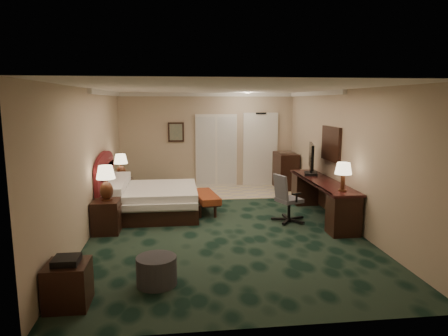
{
  "coord_description": "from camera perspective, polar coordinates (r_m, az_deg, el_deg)",
  "views": [
    {
      "loc": [
        -0.87,
        -7.72,
        2.46
      ],
      "look_at": [
        0.11,
        0.6,
        1.06
      ],
      "focal_mm": 32.0,
      "sensor_mm": 36.0,
      "label": 1
    }
  ],
  "objects": [
    {
      "name": "tile_patch",
      "position": [
        11.04,
        2.68,
        -3.36
      ],
      "size": [
        3.2,
        1.7,
        0.01
      ],
      "primitive_type": "cube",
      "color": "beige",
      "rests_on": "ground"
    },
    {
      "name": "desk_chair",
      "position": [
        8.34,
        9.31,
        -4.24
      ],
      "size": [
        0.74,
        0.72,
        1.0
      ],
      "primitive_type": null,
      "rotation": [
        0.0,
        0.0,
        0.37
      ],
      "color": "#4D4D5A",
      "rests_on": "ground"
    },
    {
      "name": "bed",
      "position": [
        8.9,
        -10.17,
        -4.67
      ],
      "size": [
        1.93,
        1.79,
        0.61
      ],
      "primitive_type": "cube",
      "color": "white",
      "rests_on": "ground"
    },
    {
      "name": "nightstand_near",
      "position": [
        7.93,
        -16.45,
        -6.65
      ],
      "size": [
        0.5,
        0.57,
        0.62
      ],
      "primitive_type": "cube",
      "color": "black",
      "rests_on": "ground"
    },
    {
      "name": "wall_mirror",
      "position": [
        9.0,
        15.05,
        3.36
      ],
      "size": [
        0.05,
        0.95,
        0.75
      ],
      "primitive_type": "cube",
      "color": "white",
      "rests_on": "wall_right"
    },
    {
      "name": "wall_right",
      "position": [
        8.49,
        16.73,
        1.57
      ],
      "size": [
        0.0,
        7.5,
        2.7
      ],
      "primitive_type": "cube",
      "color": "#BAA98A",
      "rests_on": "ground"
    },
    {
      "name": "bed_bench",
      "position": [
        9.06,
        -2.6,
        -4.93
      ],
      "size": [
        0.6,
        1.27,
        0.41
      ],
      "primitive_type": "cube",
      "rotation": [
        0.0,
        0.0,
        0.15
      ],
      "color": "maroon",
      "rests_on": "ground"
    },
    {
      "name": "wall_back",
      "position": [
        11.55,
        -2.38,
        3.97
      ],
      "size": [
        5.0,
        0.0,
        2.7
      ],
      "primitive_type": "cube",
      "color": "#BAA98A",
      "rests_on": "ground"
    },
    {
      "name": "headboard",
      "position": [
        9.03,
        -16.61,
        -2.16
      ],
      "size": [
        0.12,
        2.0,
        1.4
      ],
      "primitive_type": null,
      "color": "#49151E",
      "rests_on": "ground"
    },
    {
      "name": "wall_front",
      "position": [
        4.21,
        5.5,
        -5.87
      ],
      "size": [
        5.0,
        0.0,
        2.7
      ],
      "primitive_type": "cube",
      "color": "#BAA98A",
      "rests_on": "ground"
    },
    {
      "name": "lamp_near",
      "position": [
        7.77,
        -16.49,
        -2.08
      ],
      "size": [
        0.4,
        0.4,
        0.66
      ],
      "primitive_type": null,
      "rotation": [
        0.0,
        0.0,
        -0.14
      ],
      "color": "black",
      "rests_on": "nightstand_near"
    },
    {
      "name": "desk_lamp",
      "position": [
        7.76,
        16.64,
        -1.19
      ],
      "size": [
        0.38,
        0.38,
        0.55
      ],
      "primitive_type": null,
      "rotation": [
        0.0,
        0.0,
        -0.23
      ],
      "color": "black",
      "rests_on": "desk"
    },
    {
      "name": "lamp_far",
      "position": [
        10.14,
        -14.5,
        0.19
      ],
      "size": [
        0.34,
        0.34,
        0.63
      ],
      "primitive_type": null,
      "rotation": [
        0.0,
        0.0,
        0.04
      ],
      "color": "black",
      "rests_on": "nightstand_far"
    },
    {
      "name": "ottoman",
      "position": [
        5.66,
        -9.61,
        -14.27
      ],
      "size": [
        0.66,
        0.66,
        0.39
      ],
      "primitive_type": "cylinder",
      "rotation": [
        0.0,
        0.0,
        -0.22
      ],
      "color": "#313133",
      "rests_on": "ground"
    },
    {
      "name": "closet_doors",
      "position": [
        11.57,
        -1.12,
        2.49
      ],
      "size": [
        1.2,
        0.06,
        2.1
      ],
      "primitive_type": "cube",
      "color": "#BABABA",
      "rests_on": "ground"
    },
    {
      "name": "wall_art",
      "position": [
        11.46,
        -6.88,
        5.12
      ],
      "size": [
        0.45,
        0.06,
        0.55
      ],
      "primitive_type": "cube",
      "color": "#53645B",
      "rests_on": "wall_back"
    },
    {
      "name": "crown_molding",
      "position": [
        7.77,
        -0.29,
        10.88
      ],
      "size": [
        5.0,
        7.5,
        0.1
      ],
      "primitive_type": null,
      "color": "white",
      "rests_on": "wall_back"
    },
    {
      "name": "side_table",
      "position": [
        5.37,
        -21.38,
        -15.26
      ],
      "size": [
        0.5,
        0.5,
        0.54
      ],
      "primitive_type": "cube",
      "color": "black",
      "rests_on": "ground"
    },
    {
      "name": "minibar",
      "position": [
        11.5,
        8.77,
        -0.39
      ],
      "size": [
        0.54,
        0.96,
        1.02
      ],
      "primitive_type": "cube",
      "color": "black",
      "rests_on": "ground"
    },
    {
      "name": "nightstand_far",
      "position": [
        10.29,
        -14.32,
        -3.04
      ],
      "size": [
        0.45,
        0.52,
        0.56
      ],
      "primitive_type": "cube",
      "color": "black",
      "rests_on": "ground"
    },
    {
      "name": "desk",
      "position": [
        8.81,
        13.79,
        -4.31
      ],
      "size": [
        0.6,
        2.78,
        0.8
      ],
      "primitive_type": "cube",
      "color": "black",
      "rests_on": "ground"
    },
    {
      "name": "floor",
      "position": [
        8.15,
        -0.27,
        -8.09
      ],
      "size": [
        5.0,
        7.5,
        0.0
      ],
      "primitive_type": "cube",
      "color": "black",
      "rests_on": "ground"
    },
    {
      "name": "tv",
      "position": [
        9.3,
        12.36,
        1.23
      ],
      "size": [
        0.32,
        0.9,
        0.71
      ],
      "primitive_type": "cube",
      "rotation": [
        0.0,
        0.0,
        -0.27
      ],
      "color": "black",
      "rests_on": "desk"
    },
    {
      "name": "wall_left",
      "position": [
        7.96,
        -18.46,
        0.98
      ],
      "size": [
        0.0,
        7.5,
        2.7
      ],
      "primitive_type": "cube",
      "color": "#BAA98A",
      "rests_on": "ground"
    },
    {
      "name": "ceiling",
      "position": [
        7.77,
        -0.29,
        11.25
      ],
      "size": [
        5.0,
        7.5,
        0.0
      ],
      "primitive_type": "cube",
      "color": "white",
      "rests_on": "wall_back"
    },
    {
      "name": "entry_door",
      "position": [
        11.77,
        5.19,
        2.57
      ],
      "size": [
        1.02,
        0.06,
        2.18
      ],
      "primitive_type": "cube",
      "color": "white",
      "rests_on": "ground"
    }
  ]
}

